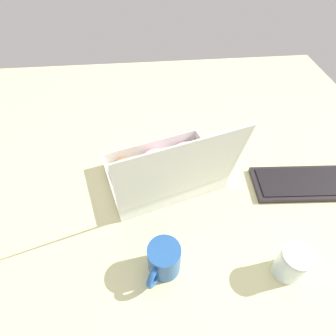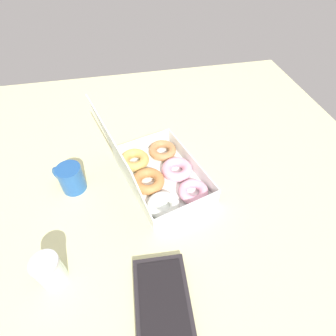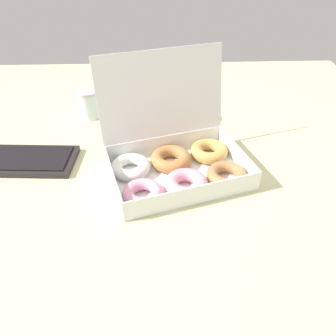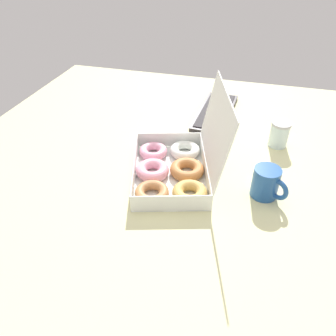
# 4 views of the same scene
# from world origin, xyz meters

# --- Properties ---
(ground_plane) EXTENTS (1.80, 1.80, 0.02)m
(ground_plane) POSITION_xyz_m (0.00, 0.00, -0.01)
(ground_plane) COLOR beige
(donut_box) EXTENTS (0.44, 0.39, 0.31)m
(donut_box) POSITION_xyz_m (0.05, -0.01, 0.04)
(donut_box) COLOR white
(donut_box) RESTS_ON ground_plane
(keyboard) EXTENTS (0.41, 0.17, 0.02)m
(keyboard) POSITION_xyz_m (-0.46, 0.06, 0.01)
(keyboard) COLOR black
(keyboard) RESTS_ON ground_plane
(coffee_mug) EXTENTS (0.10, 0.12, 0.10)m
(coffee_mug) POSITION_xyz_m (0.07, 0.31, 0.05)
(coffee_mug) COLOR #215094
(coffee_mug) RESTS_ON ground_plane
(glass_jar) EXTENTS (0.08, 0.08, 0.10)m
(glass_jar) POSITION_xyz_m (-0.26, 0.35, 0.05)
(glass_jar) COLOR silver
(glass_jar) RESTS_ON ground_plane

